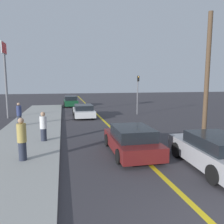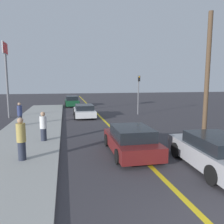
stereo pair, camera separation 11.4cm
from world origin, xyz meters
The scene contains 12 objects.
road_center_line centered at (0.00, 18.00, 0.00)m, with size 0.20×60.00×0.01m.
sidewalk_left centered at (-5.55, 13.82, 0.07)m, with size 3.92×27.65×0.13m.
car_near_right_lane centered at (2.30, 3.56, 0.65)m, with size 2.17×4.40×1.32m.
car_ahead_center centered at (-0.29, 5.98, 0.61)m, with size 2.04×4.14×1.27m.
car_far_distant centered at (-1.51, 17.05, 0.59)m, with size 1.97×4.31×1.19m.
car_parked_left_lot centered at (-2.35, 26.62, 0.68)m, with size 1.93×4.10×1.41m.
pedestrian_near_curb centered at (-5.05, 5.71, 1.02)m, with size 0.37×0.37×1.77m.
pedestrian_mid_group centered at (-4.46, 8.64, 0.93)m, with size 0.37×0.37×1.60m.
pedestrian_far_standing centered at (-6.54, 13.37, 0.98)m, with size 0.34×0.34×1.70m.
traffic_light centered at (4.03, 17.51, 2.41)m, with size 0.18×0.40×3.92m.
roadside_sign centered at (-8.36, 17.96, 4.85)m, with size 0.20×1.64×6.82m.
utility_pole centered at (4.16, 6.85, 3.46)m, with size 0.24×0.24×6.92m.
Camera 2 is at (-3.25, -3.55, 3.34)m, focal length 35.00 mm.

